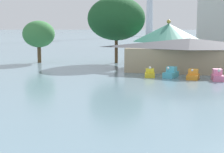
% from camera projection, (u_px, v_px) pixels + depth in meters
% --- Properties ---
extents(pedal_boat_yellow, '(1.64, 2.44, 1.55)m').
position_uv_depth(pedal_boat_yellow, '(150.00, 74.00, 46.76)').
color(pedal_boat_yellow, yellow).
rests_on(pedal_boat_yellow, ground).
extents(pedal_boat_cyan, '(2.07, 3.03, 1.55)m').
position_uv_depth(pedal_boat_cyan, '(171.00, 73.00, 46.33)').
color(pedal_boat_cyan, '#4CB7CC').
rests_on(pedal_boat_cyan, ground).
extents(pedal_boat_orange, '(1.72, 2.59, 1.45)m').
position_uv_depth(pedal_boat_orange, '(193.00, 75.00, 44.73)').
color(pedal_boat_orange, orange).
rests_on(pedal_boat_orange, ground).
extents(pedal_boat_pink, '(1.57, 2.50, 1.63)m').
position_uv_depth(pedal_boat_pink, '(217.00, 76.00, 43.62)').
color(pedal_boat_pink, pink).
rests_on(pedal_boat_pink, ground).
extents(boathouse, '(20.50, 7.12, 5.19)m').
position_uv_depth(boathouse, '(189.00, 54.00, 51.43)').
color(boathouse, tan).
rests_on(boathouse, ground).
extents(green_roof_pavilion, '(12.34, 12.34, 8.14)m').
position_uv_depth(green_roof_pavilion, '(168.00, 42.00, 58.79)').
color(green_roof_pavilion, '#993328').
rests_on(green_roof_pavilion, ground).
extents(shoreline_tree_tall_left, '(6.19, 6.19, 8.10)m').
position_uv_depth(shoreline_tree_tall_left, '(39.00, 34.00, 65.18)').
color(shoreline_tree_tall_left, brown).
rests_on(shoreline_tree_tall_left, ground).
extents(shoreline_tree_mid, '(10.96, 10.96, 12.60)m').
position_uv_depth(shoreline_tree_mid, '(116.00, 19.00, 64.01)').
color(shoreline_tree_mid, brown).
rests_on(shoreline_tree_mid, ground).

